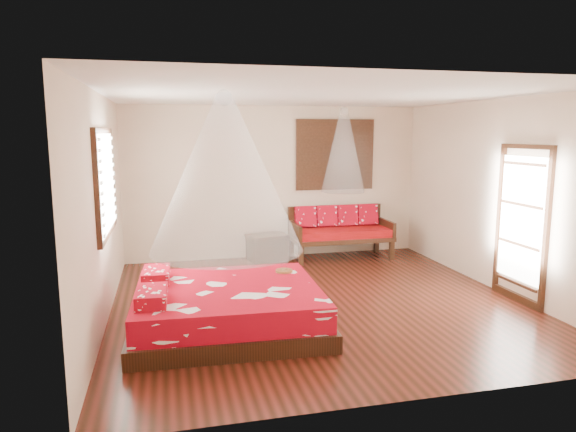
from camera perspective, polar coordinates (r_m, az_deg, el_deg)
The scene contains 10 objects.
room at distance 6.90m, azimuth 3.35°, elevation 1.63°, with size 5.54×5.54×2.84m.
bed at distance 6.27m, azimuth -6.86°, elevation -10.01°, with size 2.32×2.11×0.65m.
daybed at distance 9.63m, azimuth 5.76°, elevation -1.51°, with size 1.85×0.82×0.96m.
storage_chest at distance 9.40m, azimuth -2.35°, elevation -3.47°, with size 0.78×0.64×0.48m.
shutter_panel at distance 9.79m, azimuth 5.25°, elevation 6.79°, with size 1.52×0.06×1.32m.
window_left at distance 6.81m, azimuth -19.57°, elevation 3.55°, with size 0.10×1.74×1.34m.
glazed_door at distance 7.68m, azimuth 24.49°, elevation -0.91°, with size 0.08×1.02×2.16m.
wine_tray at distance 6.78m, azimuth -0.44°, elevation -5.84°, with size 0.22×0.22×0.18m.
mosquito_net_main at distance 5.94m, azimuth -6.95°, elevation 4.71°, with size 1.78×1.78×1.80m, color white.
mosquito_net_daybed at distance 9.35m, azimuth 6.18°, elevation 7.28°, with size 0.78×0.78×1.50m, color white.
Camera 1 is at (-1.99, -6.55, 2.31)m, focal length 32.00 mm.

